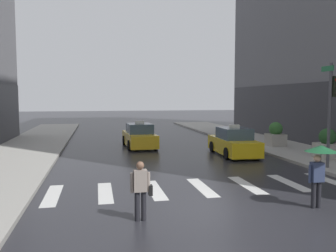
{
  "coord_description": "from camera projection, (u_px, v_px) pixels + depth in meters",
  "views": [
    {
      "loc": [
        -3.85,
        -9.43,
        3.38
      ],
      "look_at": [
        -0.29,
        8.0,
        1.93
      ],
      "focal_mm": 37.39,
      "sensor_mm": 36.0,
      "label": 1
    }
  ],
  "objects": [
    {
      "name": "planter_near_corner",
      "position": [
        327.0,
        145.0,
        18.6
      ],
      "size": [
        1.1,
        1.1,
        1.6
      ],
      "color": "#A8A399",
      "rests_on": "curb_right"
    },
    {
      "name": "ground_plane",
      "position": [
        232.0,
        213.0,
        10.25
      ],
      "size": [
        160.0,
        160.0,
        0.0
      ],
      "primitive_type": "plane",
      "color": "#26262B"
    },
    {
      "name": "traffic_light_pole",
      "position": [
        332.0,
        100.0,
        15.94
      ],
      "size": [
        0.44,
        0.84,
        4.8
      ],
      "color": "#47474C",
      "rests_on": "curb_right"
    },
    {
      "name": "pedestrian_with_handbag",
      "position": [
        141.0,
        187.0,
        9.55
      ],
      "size": [
        0.6,
        0.24,
        1.65
      ],
      "color": "black",
      "rests_on": "ground"
    },
    {
      "name": "pedestrian_with_umbrella",
      "position": [
        320.0,
        159.0,
        10.62
      ],
      "size": [
        0.96,
        0.96,
        1.94
      ],
      "color": "black",
      "rests_on": "ground"
    },
    {
      "name": "planter_mid_block",
      "position": [
        276.0,
        135.0,
        23.38
      ],
      "size": [
        1.1,
        1.1,
        1.6
      ],
      "color": "#A8A399",
      "rests_on": "curb_right"
    },
    {
      "name": "crosswalk_markings",
      "position": [
        202.0,
        187.0,
        13.18
      ],
      "size": [
        11.3,
        2.8,
        0.01
      ],
      "color": "silver",
      "rests_on": "ground"
    },
    {
      "name": "taxi_lead",
      "position": [
        234.0,
        143.0,
        20.53
      ],
      "size": [
        2.03,
        4.59,
        1.8
      ],
      "color": "yellow",
      "rests_on": "ground"
    },
    {
      "name": "taxi_second",
      "position": [
        139.0,
        137.0,
        23.81
      ],
      "size": [
        2.08,
        4.61,
        1.8
      ],
      "color": "gold",
      "rests_on": "ground"
    }
  ]
}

